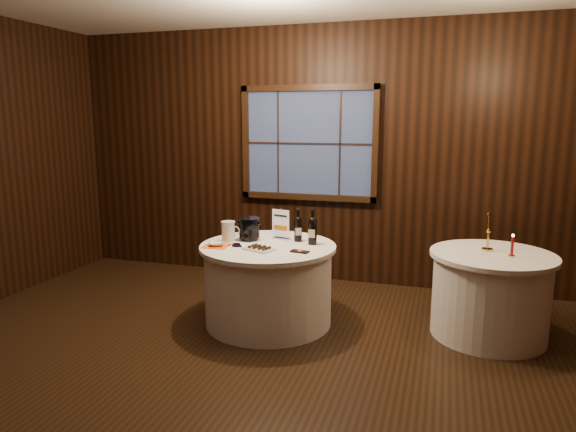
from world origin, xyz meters
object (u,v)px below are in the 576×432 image
(sign_stand, at_px, (281,229))
(port_bottle_left, at_px, (298,227))
(glass_pitcher, at_px, (228,231))
(brass_candlestick, at_px, (488,237))
(main_table, at_px, (268,284))
(ice_bucket, at_px, (249,228))
(port_bottle_right, at_px, (313,229))
(red_candle, at_px, (512,248))
(chocolate_plate, at_px, (259,248))
(chocolate_box, at_px, (300,252))
(cracker_bowl, at_px, (216,244))
(grape_bunch, at_px, (237,245))
(side_table, at_px, (490,294))

(sign_stand, height_order, port_bottle_left, port_bottle_left)
(glass_pitcher, xyz_separation_m, brass_candlestick, (2.36, 0.37, 0.03))
(main_table, height_order, ice_bucket, ice_bucket)
(port_bottle_right, height_order, red_candle, port_bottle_right)
(port_bottle_left, distance_m, chocolate_plate, 0.51)
(chocolate_plate, xyz_separation_m, brass_candlestick, (1.96, 0.59, 0.11))
(sign_stand, xyz_separation_m, port_bottle_left, (0.18, -0.03, 0.03))
(chocolate_box, height_order, brass_candlestick, brass_candlestick)
(port_bottle_right, height_order, cracker_bowl, port_bottle_right)
(chocolate_box, bearing_deg, sign_stand, 134.79)
(sign_stand, height_order, glass_pitcher, sign_stand)
(ice_bucket, relative_size, cracker_bowl, 1.58)
(chocolate_plate, relative_size, chocolate_box, 1.96)
(chocolate_box, distance_m, cracker_bowl, 0.80)
(cracker_bowl, bearing_deg, red_candle, 9.08)
(cracker_bowl, bearing_deg, glass_pitcher, 81.01)
(sign_stand, bearing_deg, brass_candlestick, 17.24)
(port_bottle_left, relative_size, glass_pitcher, 1.63)
(brass_candlestick, bearing_deg, glass_pitcher, -171.15)
(port_bottle_right, bearing_deg, port_bottle_left, 151.06)
(ice_bucket, bearing_deg, grape_bunch, -92.35)
(side_table, distance_m, chocolate_box, 1.75)
(chocolate_box, height_order, glass_pitcher, glass_pitcher)
(ice_bucket, height_order, chocolate_plate, ice_bucket)
(ice_bucket, bearing_deg, sign_stand, 23.59)
(sign_stand, xyz_separation_m, chocolate_plate, (-0.06, -0.46, -0.09))
(main_table, relative_size, cracker_bowl, 9.21)
(brass_candlestick, bearing_deg, red_candle, -41.19)
(glass_pitcher, bearing_deg, grape_bunch, -66.88)
(side_table, xyz_separation_m, sign_stand, (-1.95, -0.04, 0.49))
(glass_pitcher, relative_size, cracker_bowl, 1.41)
(port_bottle_right, distance_m, chocolate_box, 0.35)
(port_bottle_right, bearing_deg, red_candle, -0.74)
(port_bottle_right, distance_m, red_candle, 1.75)
(chocolate_plate, relative_size, glass_pitcher, 1.61)
(chocolate_plate, bearing_deg, red_candle, 11.31)
(chocolate_box, bearing_deg, glass_pitcher, 174.69)
(sign_stand, relative_size, port_bottle_left, 0.95)
(chocolate_plate, xyz_separation_m, cracker_bowl, (-0.43, 0.02, 0.01))
(chocolate_box, xyz_separation_m, grape_bunch, (-0.61, 0.02, 0.01))
(sign_stand, xyz_separation_m, ice_bucket, (-0.29, -0.13, 0.01))
(chocolate_plate, distance_m, cracker_bowl, 0.43)
(port_bottle_right, bearing_deg, chocolate_plate, -142.33)
(glass_pitcher, height_order, cracker_bowl, glass_pitcher)
(cracker_bowl, xyz_separation_m, red_candle, (2.58, 0.41, 0.06))
(side_table, xyz_separation_m, port_bottle_left, (-1.77, -0.08, 0.52))
(sign_stand, relative_size, ice_bucket, 1.39)
(cracker_bowl, distance_m, brass_candlestick, 2.47)
(grape_bunch, relative_size, red_candle, 0.77)
(chocolate_box, bearing_deg, chocolate_plate, -166.25)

